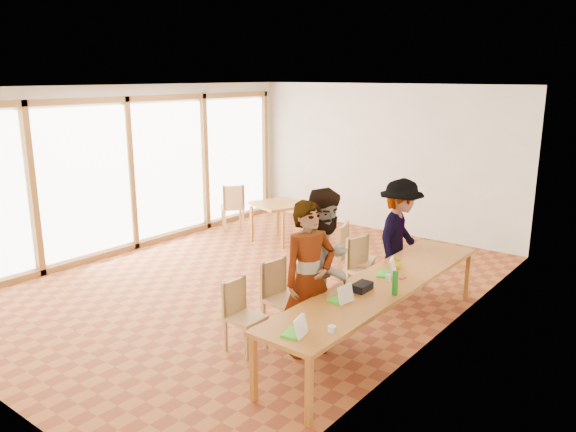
# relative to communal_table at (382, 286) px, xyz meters

# --- Properties ---
(ground) EXTENTS (8.00, 8.00, 0.00)m
(ground) POSITION_rel_communal_table_xyz_m (-2.50, 0.48, -0.70)
(ground) COLOR #A35627
(ground) RESTS_ON ground
(wall_back) EXTENTS (6.00, 0.10, 3.00)m
(wall_back) POSITION_rel_communal_table_xyz_m (-2.50, 4.48, 0.80)
(wall_back) COLOR silver
(wall_back) RESTS_ON ground
(wall_right) EXTENTS (0.10, 8.00, 3.00)m
(wall_right) POSITION_rel_communal_table_xyz_m (0.50, 0.48, 0.80)
(wall_right) COLOR silver
(wall_right) RESTS_ON ground
(window_wall) EXTENTS (0.10, 8.00, 3.00)m
(window_wall) POSITION_rel_communal_table_xyz_m (-5.46, 0.48, 0.80)
(window_wall) COLOR white
(window_wall) RESTS_ON ground
(ceiling) EXTENTS (6.00, 8.00, 0.04)m
(ceiling) POSITION_rel_communal_table_xyz_m (-2.50, 0.48, 2.32)
(ceiling) COLOR white
(ceiling) RESTS_ON wall_back
(communal_table) EXTENTS (0.80, 4.00, 0.75)m
(communal_table) POSITION_rel_communal_table_xyz_m (0.00, 0.00, 0.00)
(communal_table) COLOR #C87D2C
(communal_table) RESTS_ON ground
(side_table) EXTENTS (0.90, 0.90, 0.75)m
(side_table) POSITION_rel_communal_table_xyz_m (-3.66, 2.57, -0.03)
(side_table) COLOR #C87D2C
(side_table) RESTS_ON ground
(chair_near) EXTENTS (0.39, 0.39, 0.45)m
(chair_near) POSITION_rel_communal_table_xyz_m (-1.22, -1.20, -0.19)
(chair_near) COLOR tan
(chair_near) RESTS_ON ground
(chair_mid) EXTENTS (0.48, 0.48, 0.49)m
(chair_mid) POSITION_rel_communal_table_xyz_m (-1.14, -0.56, -0.14)
(chair_mid) COLOR tan
(chair_mid) RESTS_ON ground
(chair_far) EXTENTS (0.60, 0.60, 0.55)m
(chair_far) POSITION_rel_communal_table_xyz_m (-1.17, 1.16, -0.07)
(chair_far) COLOR tan
(chair_far) RESTS_ON ground
(chair_empty) EXTENTS (0.52, 0.52, 0.49)m
(chair_empty) POSITION_rel_communal_table_xyz_m (-0.87, 1.00, -0.14)
(chair_empty) COLOR tan
(chair_empty) RESTS_ON ground
(chair_spare) EXTENTS (0.63, 0.63, 0.51)m
(chair_spare) POSITION_rel_communal_table_xyz_m (-4.92, 2.58, -0.11)
(chair_spare) COLOR tan
(chair_spare) RESTS_ON ground
(person_near) EXTENTS (0.65, 0.78, 1.82)m
(person_near) POSITION_rel_communal_table_xyz_m (-0.50, -0.79, 0.21)
(person_near) COLOR gray
(person_near) RESTS_ON ground
(person_mid) EXTENTS (0.80, 0.98, 1.88)m
(person_mid) POSITION_rel_communal_table_xyz_m (-0.59, -0.33, 0.24)
(person_mid) COLOR gray
(person_mid) RESTS_ON ground
(person_far) EXTENTS (0.82, 1.21, 1.73)m
(person_far) POSITION_rel_communal_table_xyz_m (-0.54, 1.50, 0.16)
(person_far) COLOR gray
(person_far) RESTS_ON ground
(laptop_near) EXTENTS (0.25, 0.27, 0.19)m
(laptop_near) POSITION_rel_communal_table_xyz_m (0.04, -1.74, 0.10)
(laptop_near) COLOR #40D923
(laptop_near) RESTS_ON communal_table
(laptop_mid) EXTENTS (0.23, 0.26, 0.20)m
(laptop_mid) POSITION_rel_communal_table_xyz_m (-0.06, -0.78, 0.10)
(laptop_mid) COLOR #40D923
(laptop_mid) RESTS_ON communal_table
(laptop_far) EXTENTS (0.30, 0.31, 0.22)m
(laptop_far) POSITION_rel_communal_table_xyz_m (-0.05, 0.27, 0.11)
(laptop_far) COLOR #40D923
(laptop_far) RESTS_ON communal_table
(yellow_mug) EXTENTS (0.16, 0.16, 0.11)m
(yellow_mug) POSITION_rel_communal_table_xyz_m (-0.11, 0.57, 0.10)
(yellow_mug) COLOR #DBC20D
(yellow_mug) RESTS_ON communal_table
(green_bottle) EXTENTS (0.07, 0.07, 0.28)m
(green_bottle) POSITION_rel_communal_table_xyz_m (0.30, -0.25, 0.19)
(green_bottle) COLOR #19821A
(green_bottle) RESTS_ON communal_table
(clear_glass) EXTENTS (0.07, 0.07, 0.09)m
(clear_glass) POSITION_rel_communal_table_xyz_m (0.04, 0.08, 0.09)
(clear_glass) COLOR silver
(clear_glass) RESTS_ON communal_table
(condiment_cup) EXTENTS (0.08, 0.08, 0.06)m
(condiment_cup) POSITION_rel_communal_table_xyz_m (0.27, -1.47, 0.08)
(condiment_cup) COLOR white
(condiment_cup) RESTS_ON communal_table
(pink_phone) EXTENTS (0.05, 0.10, 0.01)m
(pink_phone) POSITION_rel_communal_table_xyz_m (0.13, 0.28, 0.05)
(pink_phone) COLOR #C03349
(pink_phone) RESTS_ON communal_table
(black_pouch) EXTENTS (0.16, 0.26, 0.09)m
(black_pouch) POSITION_rel_communal_table_xyz_m (-0.06, -0.37, 0.09)
(black_pouch) COLOR black
(black_pouch) RESTS_ON communal_table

